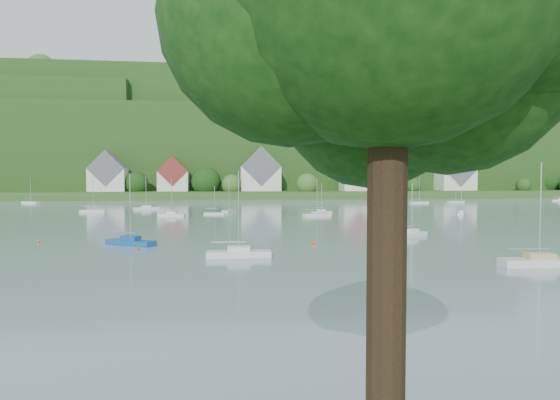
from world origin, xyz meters
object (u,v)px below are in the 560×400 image
(near_sailboat_2, at_px, (539,261))
(near_sailboat_3, at_px, (412,233))
(near_sailboat_1, at_px, (131,242))
(near_sailboat_0, at_px, (239,253))

(near_sailboat_2, relative_size, near_sailboat_3, 1.28)
(near_sailboat_1, bearing_deg, near_sailboat_3, 38.85)
(near_sailboat_0, xyz_separation_m, near_sailboat_1, (-12.34, 10.65, -0.01))
(near_sailboat_0, bearing_deg, near_sailboat_3, 34.03)
(near_sailboat_0, relative_size, near_sailboat_2, 0.93)
(near_sailboat_0, bearing_deg, near_sailboat_1, 140.62)
(near_sailboat_1, height_order, near_sailboat_2, near_sailboat_2)
(near_sailboat_3, bearing_deg, near_sailboat_2, -118.89)
(near_sailboat_0, xyz_separation_m, near_sailboat_2, (26.56, -8.53, 0.02))
(near_sailboat_1, bearing_deg, near_sailboat_0, -9.51)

